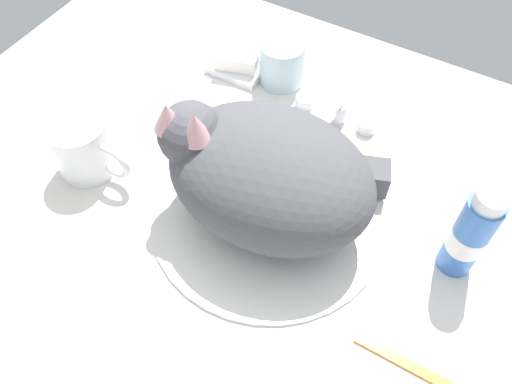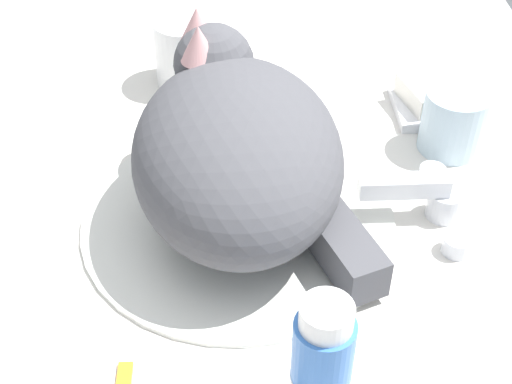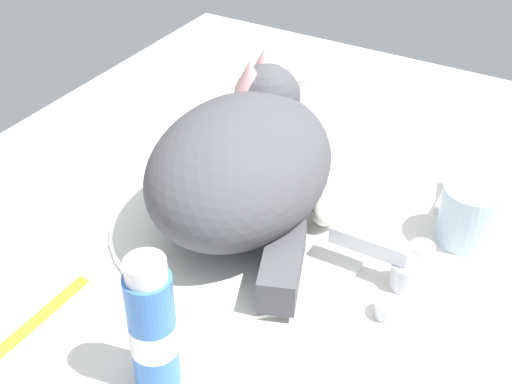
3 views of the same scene
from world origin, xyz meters
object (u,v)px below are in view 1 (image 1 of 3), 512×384
(soap_bar, at_px, (237,59))
(toothbrush, at_px, (426,373))
(toothpaste_bottle, at_px, (470,234))
(cat, at_px, (265,172))
(rinse_cup, at_px, (282,63))
(coffee_mug, at_px, (84,147))
(faucet, at_px, (332,113))

(soap_bar, relative_size, toothbrush, 0.46)
(soap_bar, xyz_separation_m, toothpaste_bottle, (0.42, -0.17, 0.04))
(cat, height_order, toothbrush, cat)
(toothpaste_bottle, distance_m, toothbrush, 0.16)
(rinse_cup, height_order, soap_bar, rinse_cup)
(toothpaste_bottle, bearing_deg, soap_bar, 157.48)
(cat, xyz_separation_m, toothpaste_bottle, (0.24, 0.05, -0.02))
(toothbrush, bearing_deg, soap_bar, 143.23)
(coffee_mug, distance_m, toothbrush, 0.51)
(cat, distance_m, rinse_cup, 0.26)
(rinse_cup, relative_size, toothbrush, 0.49)
(coffee_mug, height_order, toothbrush, coffee_mug)
(cat, bearing_deg, soap_bar, 128.15)
(cat, xyz_separation_m, soap_bar, (-0.17, 0.22, -0.06))
(faucet, xyz_separation_m, cat, (-0.01, -0.19, 0.06))
(cat, distance_m, toothbrush, 0.29)
(cat, relative_size, coffee_mug, 2.25)
(coffee_mug, bearing_deg, soap_bar, 74.87)
(faucet, height_order, toothbrush, faucet)
(faucet, distance_m, cat, 0.20)
(cat, bearing_deg, faucet, 87.86)
(coffee_mug, bearing_deg, faucet, 43.55)
(soap_bar, xyz_separation_m, toothbrush, (0.43, -0.32, -0.02))
(toothbrush, bearing_deg, coffee_mug, 174.98)
(cat, height_order, toothpaste_bottle, cat)
(cat, xyz_separation_m, coffee_mug, (-0.25, -0.05, -0.04))
(faucet, xyz_separation_m, rinse_cup, (-0.11, 0.05, 0.01))
(faucet, xyz_separation_m, coffee_mug, (-0.26, -0.24, 0.02))
(cat, height_order, rinse_cup, cat)
(coffee_mug, xyz_separation_m, soap_bar, (0.08, 0.28, -0.02))
(faucet, distance_m, toothbrush, 0.38)
(rinse_cup, bearing_deg, faucet, -23.87)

